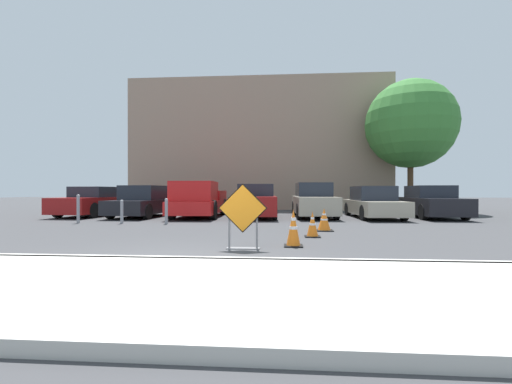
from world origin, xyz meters
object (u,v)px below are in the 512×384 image
traffic_cone_second (312,225)px  parked_car_sixth (430,203)px  parked_car_second (143,203)px  bollard_second (122,211)px  traffic_cone_nearest (293,228)px  traffic_cone_third (324,220)px  parked_car_fifth (373,203)px  bollard_nearest (166,210)px  pickup_truck (198,201)px  road_closed_sign (243,214)px  parked_car_nearest (95,202)px  bollard_third (78,208)px  parked_car_third (256,202)px  parked_car_fourth (313,201)px

traffic_cone_second → parked_car_sixth: size_ratio=0.15×
parked_car_second → bollard_second: parked_car_second is taller
traffic_cone_nearest → traffic_cone_third: bearing=71.0°
parked_car_fifth → parked_car_sixth: bearing=-173.9°
traffic_cone_third → parked_car_second: bearing=147.3°
bollard_nearest → pickup_truck: bearing=82.2°
traffic_cone_third → parked_car_fifth: parked_car_fifth is taller
road_closed_sign → parked_car_fifth: (4.92, 8.68, -0.08)m
traffic_cone_nearest → pickup_truck: (-4.06, 7.88, 0.34)m
parked_car_nearest → bollard_second: parked_car_nearest is taller
parked_car_second → parked_car_fifth: 10.57m
bollard_nearest → bollard_third: 3.39m
traffic_cone_second → parked_car_third: bearing=107.3°
parked_car_fifth → bollard_third: 12.23m
traffic_cone_third → parked_car_sixth: 7.85m
parked_car_fourth → traffic_cone_third: bearing=86.1°
road_closed_sign → traffic_cone_nearest: (1.06, 0.43, -0.33)m
traffic_cone_nearest → bollard_nearest: bearing=133.3°
parked_car_nearest → traffic_cone_second: bearing=148.6°
traffic_cone_second → parked_car_third: size_ratio=0.16×
parked_car_sixth → bollard_nearest: parked_car_sixth is taller
parked_car_third → bollard_nearest: bearing=42.6°
pickup_truck → bollard_third: (-3.81, -3.11, -0.17)m
parked_car_nearest → traffic_cone_nearest: bearing=141.4°
traffic_cone_nearest → parked_car_sixth: bearing=53.0°
parked_car_fourth → parked_car_sixth: 5.29m
traffic_cone_second → bollard_second: bollard_second is taller
pickup_truck → parked_car_sixth: (10.56, 0.74, -0.06)m
parked_car_nearest → bollard_nearest: (4.86, -3.81, -0.17)m
parked_car_fourth → parked_car_third: bearing=9.9°
parked_car_third → bollard_nearest: 4.40m
traffic_cone_nearest → parked_car_nearest: parked_car_nearest is taller
parked_car_third → bollard_third: parked_car_third is taller
traffic_cone_nearest → bollard_second: size_ratio=0.93×
pickup_truck → parked_car_sixth: 10.58m
parked_car_fourth → traffic_cone_nearest: bearing=79.8°
traffic_cone_third → parked_car_sixth: (5.47, 5.63, 0.34)m
parked_car_second → bollard_third: (-1.16, -3.18, -0.10)m
traffic_cone_nearest → parked_car_second: 10.41m
road_closed_sign → parked_car_fifth: size_ratio=0.29×
road_closed_sign → parked_car_second: 10.11m
parked_car_fifth → traffic_cone_third: bearing=60.1°
parked_car_second → parked_car_fourth: parked_car_fourth is taller
parked_car_fourth → bollard_nearest: 6.81m
bollard_third → traffic_cone_nearest: bearing=-31.2°
parked_car_third → parked_car_fourth: parked_car_fourth is taller
road_closed_sign → traffic_cone_third: size_ratio=2.01×
parked_car_second → bollard_second: size_ratio=4.67×
pickup_truck → traffic_cone_nearest: bearing=115.3°
traffic_cone_second → bollard_third: bearing=159.2°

